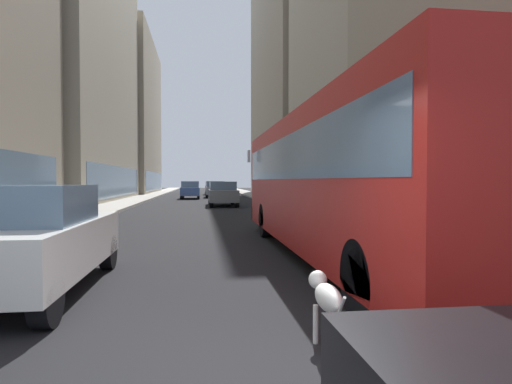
{
  "coord_description": "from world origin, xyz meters",
  "views": [
    {
      "loc": [
        -0.26,
        -3.09,
        1.69
      ],
      "look_at": [
        1.12,
        7.41,
        1.4
      ],
      "focal_mm": 29.65,
      "sensor_mm": 36.0,
      "label": 1
    }
  ],
  "objects_px": {
    "car_red_coupe": "(213,188)",
    "car_silver_sedan": "(215,189)",
    "car_white_van": "(28,239)",
    "car_blue_hatchback": "(190,190)",
    "car_grey_wagon": "(223,194)",
    "dalmatian_dog": "(326,298)",
    "transit_bus": "(342,176)"
  },
  "relations": [
    {
      "from": "car_white_van",
      "to": "car_silver_sedan",
      "type": "bearing_deg",
      "value": 83.61
    },
    {
      "from": "car_white_van",
      "to": "dalmatian_dog",
      "type": "bearing_deg",
      "value": -34.11
    },
    {
      "from": "transit_bus",
      "to": "car_red_coupe",
      "type": "relative_size",
      "value": 2.58
    },
    {
      "from": "dalmatian_dog",
      "to": "transit_bus",
      "type": "bearing_deg",
      "value": 69.46
    },
    {
      "from": "transit_bus",
      "to": "dalmatian_dog",
      "type": "distance_m",
      "value": 5.32
    },
    {
      "from": "car_grey_wagon",
      "to": "dalmatian_dog",
      "type": "distance_m",
      "value": 24.01
    },
    {
      "from": "car_silver_sedan",
      "to": "car_red_coupe",
      "type": "relative_size",
      "value": 0.95
    },
    {
      "from": "car_silver_sedan",
      "to": "car_white_van",
      "type": "bearing_deg",
      "value": -96.39
    },
    {
      "from": "transit_bus",
      "to": "dalmatian_dog",
      "type": "xyz_separation_m",
      "value": [
        -1.81,
        -4.84,
        -1.26
      ]
    },
    {
      "from": "car_red_coupe",
      "to": "car_grey_wagon",
      "type": "relative_size",
      "value": 0.95
    },
    {
      "from": "transit_bus",
      "to": "car_grey_wagon",
      "type": "bearing_deg",
      "value": 94.77
    },
    {
      "from": "car_silver_sedan",
      "to": "car_blue_hatchback",
      "type": "relative_size",
      "value": 1.0
    },
    {
      "from": "car_silver_sedan",
      "to": "dalmatian_dog",
      "type": "relative_size",
      "value": 4.42
    },
    {
      "from": "car_grey_wagon",
      "to": "car_white_van",
      "type": "distance_m",
      "value": 21.81
    },
    {
      "from": "car_silver_sedan",
      "to": "car_red_coupe",
      "type": "bearing_deg",
      "value": 90.0
    },
    {
      "from": "car_grey_wagon",
      "to": "car_white_van",
      "type": "bearing_deg",
      "value": -100.57
    },
    {
      "from": "car_silver_sedan",
      "to": "dalmatian_dog",
      "type": "xyz_separation_m",
      "value": [
        -0.21,
        -38.28,
        -0.31
      ]
    },
    {
      "from": "transit_bus",
      "to": "car_white_van",
      "type": "distance_m",
      "value": 6.12
    },
    {
      "from": "transit_bus",
      "to": "dalmatian_dog",
      "type": "relative_size",
      "value": 11.98
    },
    {
      "from": "car_red_coupe",
      "to": "car_silver_sedan",
      "type": "bearing_deg",
      "value": -90.0
    },
    {
      "from": "car_silver_sedan",
      "to": "car_blue_hatchback",
      "type": "height_order",
      "value": "same"
    },
    {
      "from": "car_blue_hatchback",
      "to": "car_white_van",
      "type": "height_order",
      "value": "same"
    },
    {
      "from": "dalmatian_dog",
      "to": "car_white_van",
      "type": "bearing_deg",
      "value": 145.89
    },
    {
      "from": "car_blue_hatchback",
      "to": "dalmatian_dog",
      "type": "distance_m",
      "value": 35.74
    },
    {
      "from": "car_blue_hatchback",
      "to": "car_white_van",
      "type": "distance_m",
      "value": 33.14
    },
    {
      "from": "car_blue_hatchback",
      "to": "car_white_van",
      "type": "xyz_separation_m",
      "value": [
        -1.6,
        -33.11,
        0.0
      ]
    },
    {
      "from": "car_red_coupe",
      "to": "car_blue_hatchback",
      "type": "xyz_separation_m",
      "value": [
        -2.4,
        -11.08,
        -0.0
      ]
    },
    {
      "from": "car_blue_hatchback",
      "to": "car_white_van",
      "type": "bearing_deg",
      "value": -92.77
    },
    {
      "from": "car_blue_hatchback",
      "to": "car_grey_wagon",
      "type": "bearing_deg",
      "value": -78.37
    },
    {
      "from": "car_white_van",
      "to": "transit_bus",
      "type": "bearing_deg",
      "value": 22.14
    },
    {
      "from": "transit_bus",
      "to": "car_red_coupe",
      "type": "distance_m",
      "value": 41.95
    },
    {
      "from": "car_red_coupe",
      "to": "car_white_van",
      "type": "height_order",
      "value": "same"
    }
  ]
}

